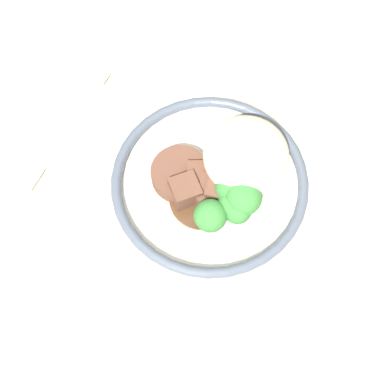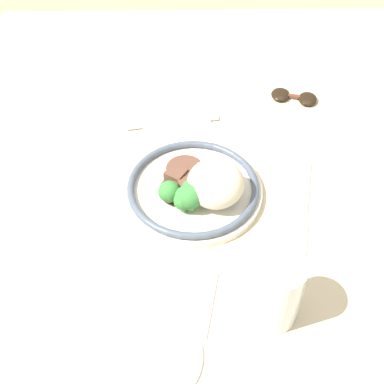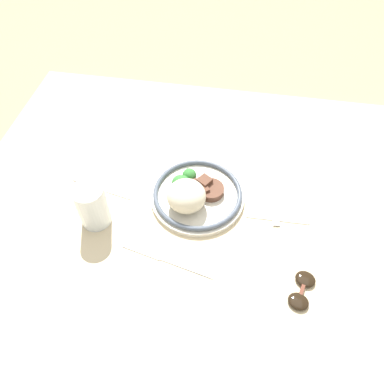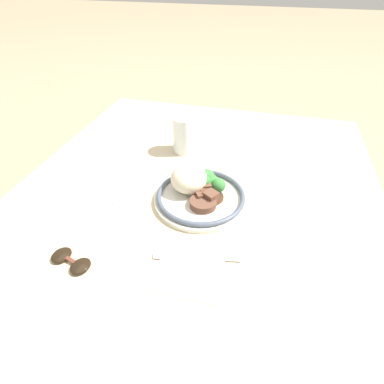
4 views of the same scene
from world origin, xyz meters
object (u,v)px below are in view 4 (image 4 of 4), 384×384
spoon (220,146)px  sunglasses (71,260)px  plate (199,190)px  juice_glass (184,136)px  knife (140,179)px  fork (187,257)px

spoon → sunglasses: 0.57m
plate → juice_glass: juice_glass is taller
spoon → sunglasses: bearing=170.6°
juice_glass → sunglasses: size_ratio=1.13×
plate → knife: size_ratio=1.08×
fork → spoon: size_ratio=1.07×
knife → spoon: size_ratio=1.26×
juice_glass → plate: bearing=-155.6°
fork → juice_glass: bearing=-83.9°
juice_glass → spoon: bearing=-62.3°
plate → juice_glass: size_ratio=2.04×
juice_glass → spoon: juice_glass is taller
spoon → knife: bearing=153.8°
plate → spoon: (0.27, -0.00, -0.02)m
spoon → juice_glass: bearing=129.3°
fork → sunglasses: sunglasses is taller
plate → spoon: plate is taller
juice_glass → sunglasses: (-0.48, 0.10, -0.05)m
plate → sunglasses: size_ratio=2.32×
fork → knife: size_ratio=0.85×
plate → juice_glass: 0.24m
plate → knife: (0.04, 0.18, -0.02)m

